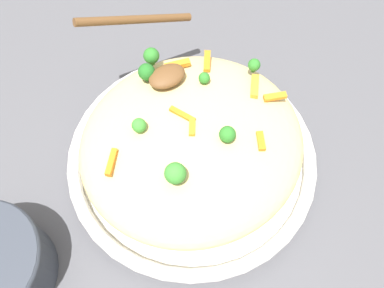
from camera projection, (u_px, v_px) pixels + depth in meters
The scene contains 19 objects.
ground_plane at pixel (192, 164), 0.62m from camera, with size 2.40×2.40×0.00m, color #4C4C51.
serving_bowl at pixel (192, 157), 0.60m from camera, with size 0.38×0.38×0.04m.
pasta_mound at pixel (192, 141), 0.55m from camera, with size 0.32×0.31×0.07m, color #D1BA7A.
carrot_piece_0 at pixel (195, 128), 0.52m from camera, with size 0.03×0.01×0.01m, color orange.
carrot_piece_1 at pixel (255, 86), 0.56m from camera, with size 0.04×0.01×0.01m, color orange.
carrot_piece_2 at pixel (275, 96), 0.55m from camera, with size 0.03×0.01×0.01m, color orange.
carrot_piece_3 at pixel (177, 65), 0.58m from camera, with size 0.04×0.01×0.01m, color orange.
carrot_piece_4 at pixel (261, 141), 0.52m from camera, with size 0.03×0.01×0.01m, color orange.
carrot_piece_5 at pixel (111, 162), 0.50m from camera, with size 0.04×0.01×0.01m, color orange.
carrot_piece_6 at pixel (207, 61), 0.59m from camera, with size 0.04×0.01×0.01m, color orange.
carrot_piece_7 at pixel (181, 116), 0.53m from camera, with size 0.04×0.01×0.01m, color orange.
broccoli_floret_0 at pixel (175, 174), 0.47m from camera, with size 0.03×0.03×0.04m.
broccoli_floret_1 at pixel (204, 78), 0.56m from camera, with size 0.02×0.02×0.02m.
broccoli_floret_2 at pixel (139, 126), 0.52m from camera, with size 0.02×0.02×0.02m.
broccoli_floret_3 at pixel (151, 56), 0.57m from camera, with size 0.02×0.02×0.03m.
broccoli_floret_4 at pixel (147, 72), 0.56m from camera, with size 0.02×0.02×0.03m.
broccoli_floret_5 at pixel (227, 134), 0.51m from camera, with size 0.02×0.02×0.02m.
broccoli_floret_6 at pixel (254, 65), 0.57m from camera, with size 0.02×0.02×0.02m.
serving_spoon at pixel (155, 53), 0.56m from camera, with size 0.18×0.12×0.09m.
Camera 1 is at (-0.15, -0.23, 0.56)m, focal length 36.29 mm.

